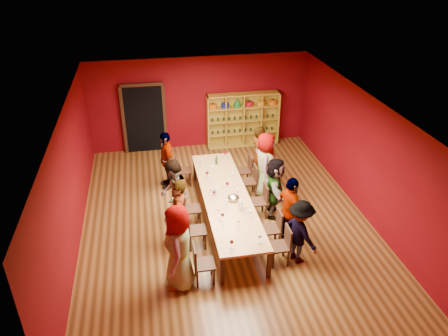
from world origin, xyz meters
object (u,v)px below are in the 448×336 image
Objects in this scene: chair_person_right_1 at (274,226)px; person_right_2 at (275,188)px; person_left_4 at (167,160)px; person_right_1 at (290,212)px; chair_person_left_0 at (200,262)px; person_right_4 at (259,155)px; person_left_0 at (179,247)px; tasting_table at (226,197)px; person_right_0 at (300,232)px; person_right_3 at (265,165)px; person_left_2 at (174,195)px; wine_bottle at (216,161)px; chair_person_left_4 at (181,169)px; chair_person_right_2 at (261,199)px; chair_person_left_2 at (189,207)px; chair_person_left_1 at (193,229)px; chair_person_right_0 at (283,243)px; shelving_unit at (243,117)px; person_left_1 at (179,216)px; chair_person_right_3 at (251,179)px; spittoon_bowl at (233,198)px; chair_person_right_4 at (246,168)px.

person_right_2 is (0.34, 1.16, 0.30)m from chair_person_right_1.
person_right_1 is at bearing 27.96° from person_left_4.
person_right_4 reaches higher than chair_person_left_0.
person_right_2 is at bearing -10.91° from person_right_1.
tasting_table is at bearing 155.79° from person_left_0.
person_right_3 is at bearing -21.71° from person_right_0.
chair_person_left_0 is 2.11m from person_left_2.
wine_bottle is at bearing 79.49° from person_right_4.
person_left_0 is 1.17× the size of person_right_2.
chair_person_right_2 is (1.82, -1.95, 0.00)m from chair_person_left_4.
chair_person_left_2 is (0.42, 2.04, -0.44)m from person_left_0.
chair_person_left_1 is 2.02m from chair_person_right_0.
tasting_table is at bearing 106.14° from person_right_2.
wine_bottle is (-1.35, -2.68, -0.13)m from shelving_unit.
shelving_unit is 6.09m from chair_person_right_0.
person_left_1 is (-2.62, -5.17, -0.10)m from shelving_unit.
person_right_1 is 6.22× the size of wine_bottle.
shelving_unit reaches higher than person_right_1.
person_left_4 reaches higher than chair_person_left_1.
person_left_0 is 3.83m from chair_person_right_3.
chair_person_left_2 is 2.02m from person_left_4.
spittoon_bowl is at bearing 59.26° from chair_person_left_0.
chair_person_left_4 is at bearing 115.02° from spittoon_bowl.
chair_person_right_2 is at bearing 178.81° from person_right_3.
chair_person_left_4 is at bearing 159.08° from wine_bottle.
person_left_2 is at bearing 180.00° from chair_person_left_2.
person_left_0 is at bearing 74.20° from person_right_0.
chair_person_right_3 is at bearing 153.33° from person_left_0.
person_left_4 is 2.59m from person_right_4.
person_left_4 is at bearing 95.33° from chair_person_left_0.
chair_person_left_1 is 3.25× the size of wine_bottle.
chair_person_left_4 is at bearing 133.04° from chair_person_right_2.
person_left_4 is at bearing 12.86° from person_right_0.
spittoon_bowl is (-1.12, 0.86, -0.03)m from person_right_1.
person_left_2 is 1.99× the size of chair_person_right_2.
shelving_unit reaches higher than person_right_2.
person_right_0 reaches higher than chair_person_right_4.
person_left_1 is 3.16m from person_right_3.
chair_person_right_0 and chair_person_right_1 have the same top height.
chair_person_right_1 is at bearing -90.00° from chair_person_right_3.
chair_person_right_1 is at bearing 23.88° from person_left_4.
wine_bottle is (-0.86, 2.74, 0.36)m from chair_person_right_1.
person_right_2 is (2.57, 2.05, -0.13)m from person_left_0.
person_left_2 is at bearing -129.31° from wine_bottle.
person_right_3 reaches higher than person_right_4.
chair_person_right_3 is (-0.35, 2.18, -0.36)m from person_right_1.
person_left_4 is 3.19m from person_right_2.
spittoon_bowl is (1.05, -2.24, 0.32)m from chair_person_left_4.
chair_person_left_4 is 1.00× the size of chair_person_right_1.
wine_bottle is (1.27, 2.48, -0.03)m from person_left_1.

